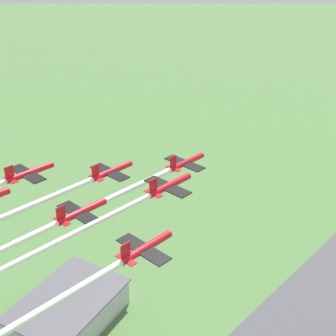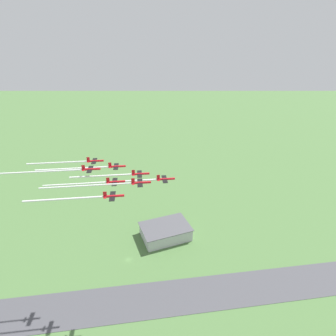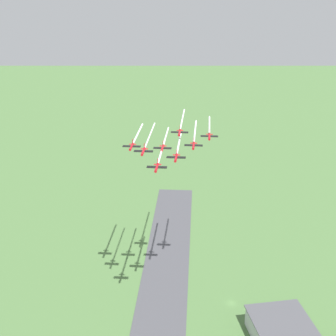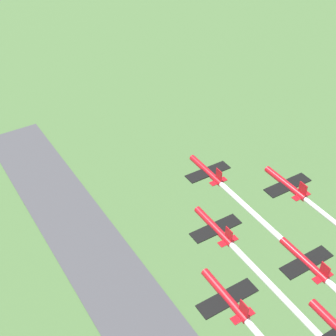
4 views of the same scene
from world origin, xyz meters
name	(u,v)px [view 4 (image 4 of 4)]	position (x,y,z in m)	size (l,w,h in m)	color
jet_0	(207,171)	(-15.09, 42.05, 87.34)	(9.37, 9.08, 3.15)	red
jet_1	(215,227)	(-4.62, 31.73, 87.44)	(9.37, 9.08, 3.15)	red
jet_2	(287,184)	(-0.99, 46.18, 89.96)	(9.37, 9.08, 3.15)	red
jet_3	(226,297)	(5.85, 21.42, 89.17)	(9.37, 9.08, 3.15)	red
jet_4	(305,261)	(9.48, 35.87, 87.34)	(9.37, 9.08, 3.15)	red
smoke_trail_0	(284,241)	(4.98, 37.00, 87.30)	(32.03, 8.90, 0.94)	white
smoke_trail_1	(307,322)	(15.19, 26.75, 87.40)	(31.49, 8.77, 0.94)	white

